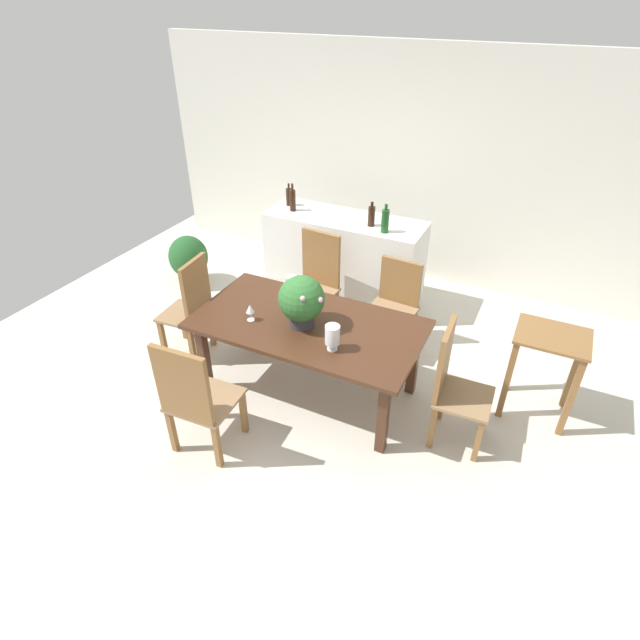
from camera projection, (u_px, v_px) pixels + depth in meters
name	position (u px, v px, depth m)	size (l,w,h in m)	color
ground_plane	(308.00, 391.00, 4.58)	(7.04, 7.04, 0.00)	beige
back_wall	(410.00, 168.00, 5.80)	(6.40, 0.10, 2.60)	silver
dining_table	(308.00, 331.00, 4.24)	(1.89, 1.00, 0.73)	#422616
chair_far_left	(316.00, 278.00, 5.19)	(0.50, 0.48, 1.03)	brown
chair_head_end	(191.00, 305.00, 4.75)	(0.43, 0.44, 1.03)	brown
chair_near_left	(194.00, 396.00, 3.69)	(0.50, 0.49, 1.04)	brown
chair_far_right	(395.00, 302.00, 4.90)	(0.47, 0.48, 0.90)	brown
chair_foot_end	(452.00, 382.00, 3.84)	(0.44, 0.44, 1.03)	brown
flower_centerpiece	(301.00, 300.00, 4.03)	(0.39, 0.37, 0.44)	#333338
crystal_vase_left	(332.00, 335.00, 3.82)	(0.12, 0.12, 0.21)	silver
crystal_vase_center_near	(292.00, 285.00, 4.47)	(0.10, 0.10, 0.20)	silver
wine_glass	(250.00, 309.00, 4.17)	(0.07, 0.07, 0.15)	silver
kitchen_counter	(344.00, 259.00, 5.70)	(1.74, 0.60, 0.97)	silver
wine_bottle_green	(371.00, 216.00, 5.20)	(0.07, 0.07, 0.26)	black
wine_bottle_clear	(385.00, 221.00, 5.05)	(0.08, 0.08, 0.30)	#194C1E
wine_bottle_tall	(289.00, 197.00, 5.68)	(0.07, 0.07, 0.25)	black
wine_bottle_amber	(293.00, 200.00, 5.53)	(0.07, 0.07, 0.30)	black
side_table	(546.00, 358.00, 4.07)	(0.56, 0.45, 0.79)	brown
potted_plant_floor	(189.00, 259.00, 6.05)	(0.46, 0.46, 0.61)	brown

